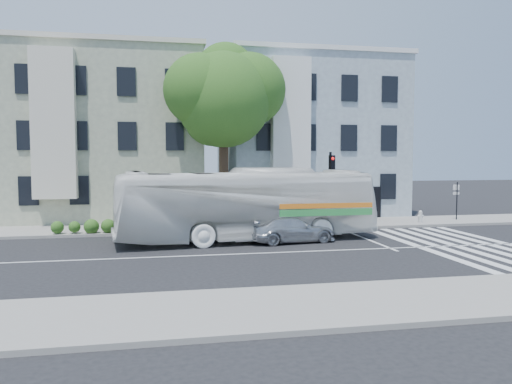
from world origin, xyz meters
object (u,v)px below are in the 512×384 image
object	(u,v)px
bus	(247,204)
sedan	(291,229)
fire_hydrant	(420,216)
traffic_signal	(331,180)

from	to	relation	value
bus	sedan	world-z (taller)	bus
fire_hydrant	sedan	bearing A→B (deg)	-153.99
bus	fire_hydrant	bearing A→B (deg)	-78.71
bus	sedan	bearing A→B (deg)	-120.90
bus	traffic_signal	world-z (taller)	traffic_signal
sedan	fire_hydrant	bearing A→B (deg)	-71.79
sedan	fire_hydrant	xyz separation A→B (m)	(9.47, 4.62, -0.11)
bus	traffic_signal	size ratio (longest dim) A/B	2.92
bus	traffic_signal	distance (m)	5.97
traffic_signal	sedan	bearing A→B (deg)	-151.23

